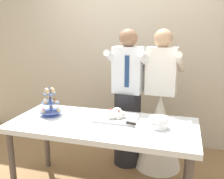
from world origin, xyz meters
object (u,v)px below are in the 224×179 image
Objects in this scene: main_cake_tray at (117,116)px; person_groom at (128,106)px; dessert_table at (102,130)px; person_bride at (159,121)px; cupcake_stand at (50,104)px; plate_stack at (158,122)px.

person_groom is at bearing 90.89° from main_cake_tray.
person_bride is at bearing 55.52° from dessert_table.
cupcake_stand reaches higher than plate_stack.
cupcake_stand is 0.93m from person_groom.
cupcake_stand is 0.18× the size of person_bride.
main_cake_tray is at bearing 50.24° from dessert_table.
plate_stack reaches higher than dessert_table.
person_bride is (0.37, 0.57, -0.23)m from main_cake_tray.
dessert_table is 5.90× the size of cupcake_stand.
main_cake_tray is 0.54m from person_groom.
dessert_table is 0.62m from cupcake_stand.
person_groom is 1.00× the size of person_bride.
main_cake_tray is 0.72m from person_bride.
person_bride is (1.07, 0.65, -0.32)m from cupcake_stand.
cupcake_stand is at bearing -138.20° from person_groom.
person_groom reaches higher than main_cake_tray.
dessert_table is 0.86m from person_bride.
person_groom reaches higher than plate_stack.
person_bride is (0.48, 0.70, -0.12)m from dessert_table.
main_cake_tray is 0.26× the size of person_groom.
plate_stack is 0.72m from person_bride.
dessert_table is 0.20m from main_cake_tray.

